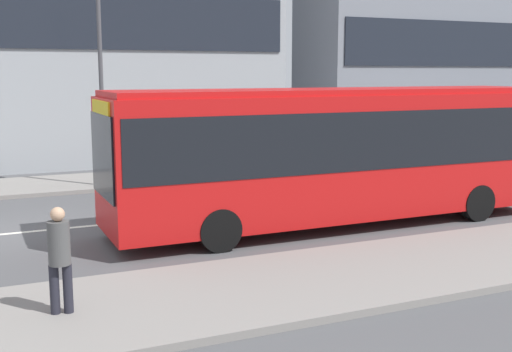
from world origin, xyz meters
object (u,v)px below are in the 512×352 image
Objects in this scene: city_bus at (337,148)px; parked_car_1 at (480,154)px; parked_car_0 at (371,160)px; pedestrian_near_stop at (59,254)px; street_lamp at (100,62)px.

parked_car_1 is at bearing 33.20° from city_bus.
pedestrian_near_stop is (-12.29, -9.67, 0.44)m from parked_car_0.
parked_car_1 is at bearing -0.54° from parked_car_0.
street_lamp reaches higher than pedestrian_near_stop.
pedestrian_near_stop reaches higher than parked_car_0.
city_bus is 8.87m from street_lamp.
city_bus is at bearing 38.94° from pedestrian_near_stop.
pedestrian_near_stop is 11.96m from street_lamp.
pedestrian_near_stop is at bearing -141.81° from parked_car_0.
city_bus is at bearing -150.44° from parked_car_1.
parked_car_0 is at bearing -9.17° from street_lamp.
city_bus is at bearing -59.17° from street_lamp.
parked_car_0 is at bearing 179.46° from parked_car_1.
city_bus is 6.90× the size of pedestrian_near_stop.
pedestrian_near_stop is at bearing -148.61° from city_bus.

